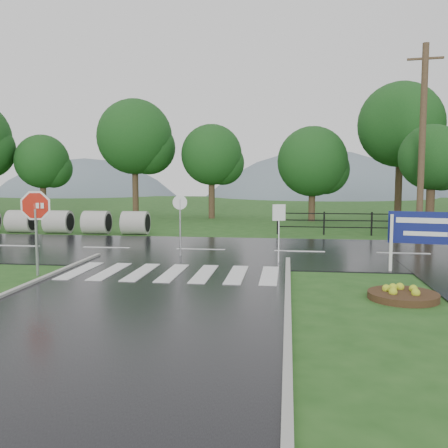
# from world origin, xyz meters

# --- Properties ---
(ground) EXTENTS (120.00, 120.00, 0.00)m
(ground) POSITION_xyz_m (0.00, 0.00, 0.00)
(ground) COLOR #214D19
(ground) RESTS_ON ground
(main_road) EXTENTS (90.00, 8.00, 0.04)m
(main_road) POSITION_xyz_m (0.00, 10.00, 0.00)
(main_road) COLOR black
(main_road) RESTS_ON ground
(crosswalk) EXTENTS (6.50, 2.80, 0.02)m
(crosswalk) POSITION_xyz_m (0.00, 5.00, 0.06)
(crosswalk) COLOR silver
(crosswalk) RESTS_ON ground
(curb_right) EXTENTS (0.15, 24.00, 0.12)m
(curb_right) POSITION_xyz_m (3.55, -4.00, 0.00)
(curb_right) COLOR #A3A39B
(curb_right) RESTS_ON ground
(fence_west) EXTENTS (9.58, 0.08, 1.20)m
(fence_west) POSITION_xyz_m (7.75, 16.00, 0.72)
(fence_west) COLOR black
(fence_west) RESTS_ON ground
(hills) EXTENTS (102.00, 48.00, 48.00)m
(hills) POSITION_xyz_m (3.49, 65.00, -15.54)
(hills) COLOR slate
(hills) RESTS_ON ground
(treeline) EXTENTS (83.20, 5.20, 10.00)m
(treeline) POSITION_xyz_m (1.00, 24.00, 0.00)
(treeline) COLOR #123D15
(treeline) RESTS_ON ground
(culvert_pipes) EXTENTS (13.90, 1.20, 1.20)m
(culvert_pipes) POSITION_xyz_m (-10.60, 15.00, 0.60)
(culvert_pipes) COLOR #9E9B93
(culvert_pipes) RESTS_ON ground
(stop_sign) EXTENTS (1.21, 0.26, 2.77)m
(stop_sign) POSITION_xyz_m (-4.06, 4.33, 1.92)
(stop_sign) COLOR #939399
(stop_sign) RESTS_ON ground
(estate_billboard) EXTENTS (2.19, 0.46, 1.94)m
(estate_billboard) POSITION_xyz_m (7.80, 6.31, 1.33)
(estate_billboard) COLOR silver
(estate_billboard) RESTS_ON ground
(flower_bed) EXTENTS (1.72, 1.72, 0.34)m
(flower_bed) POSITION_xyz_m (6.39, 2.75, 0.13)
(flower_bed) COLOR #332111
(flower_bed) RESTS_ON ground
(reg_sign_small) EXTENTS (0.44, 0.17, 2.07)m
(reg_sign_small) POSITION_xyz_m (3.22, 7.32, 1.47)
(reg_sign_small) COLOR #939399
(reg_sign_small) RESTS_ON ground
(reg_sign_round) EXTENTS (0.53, 0.17, 2.33)m
(reg_sign_round) POSITION_xyz_m (-0.47, 8.32, 1.46)
(reg_sign_round) COLOR #939399
(reg_sign_round) RESTS_ON ground
(utility_pole_east) EXTENTS (1.65, 0.34, 9.30)m
(utility_pole_east) POSITION_xyz_m (9.93, 15.50, 4.73)
(utility_pole_east) COLOR #473523
(utility_pole_east) RESTS_ON ground
(entrance_tree_left) EXTENTS (3.41, 3.41, 5.70)m
(entrance_tree_left) POSITION_xyz_m (10.96, 17.50, 3.96)
(entrance_tree_left) COLOR #3D2B1C
(entrance_tree_left) RESTS_ON ground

